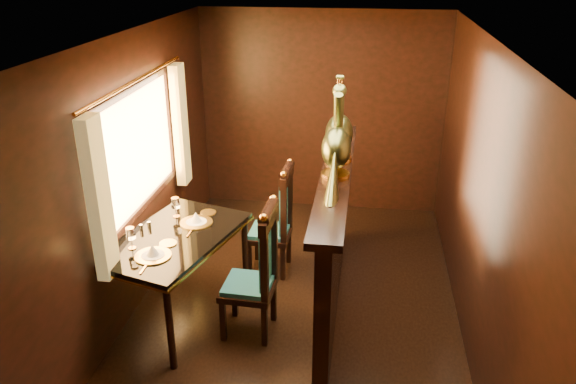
# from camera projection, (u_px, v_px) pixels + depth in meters

# --- Properties ---
(ground) EXTENTS (5.00, 5.00, 0.00)m
(ground) POSITION_uv_depth(u_px,v_px,m) (294.00, 317.00, 5.20)
(ground) COLOR black
(ground) RESTS_ON ground
(room_shell) EXTENTS (3.04, 5.04, 2.52)m
(room_shell) POSITION_uv_depth(u_px,v_px,m) (285.00, 155.00, 4.59)
(room_shell) COLOR black
(room_shell) RESTS_ON ground
(partition) EXTENTS (0.26, 2.70, 1.36)m
(partition) POSITION_uv_depth(u_px,v_px,m) (334.00, 236.00, 5.14)
(partition) COLOR black
(partition) RESTS_ON ground
(dining_table) EXTENTS (1.20, 1.58, 1.03)m
(dining_table) POSITION_uv_depth(u_px,v_px,m) (174.00, 243.00, 4.93)
(dining_table) COLOR black
(dining_table) RESTS_ON ground
(chair_left) EXTENTS (0.47, 0.50, 1.25)m
(chair_left) POSITION_uv_depth(u_px,v_px,m) (261.00, 268.00, 4.75)
(chair_left) COLOR black
(chair_left) RESTS_ON ground
(chair_right) EXTENTS (0.44, 0.48, 1.20)m
(chair_right) POSITION_uv_depth(u_px,v_px,m) (280.00, 217.00, 5.71)
(chair_right) COLOR black
(chair_right) RESTS_ON ground
(peacock_left) EXTENTS (0.26, 0.69, 0.82)m
(peacock_left) POSITION_uv_depth(u_px,v_px,m) (337.00, 130.00, 4.58)
(peacock_left) COLOR #1B5231
(peacock_left) RESTS_ON partition
(peacock_right) EXTENTS (0.26, 0.69, 0.83)m
(peacock_right) POSITION_uv_depth(u_px,v_px,m) (340.00, 117.00, 4.93)
(peacock_right) COLOR #1B5231
(peacock_right) RESTS_ON partition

